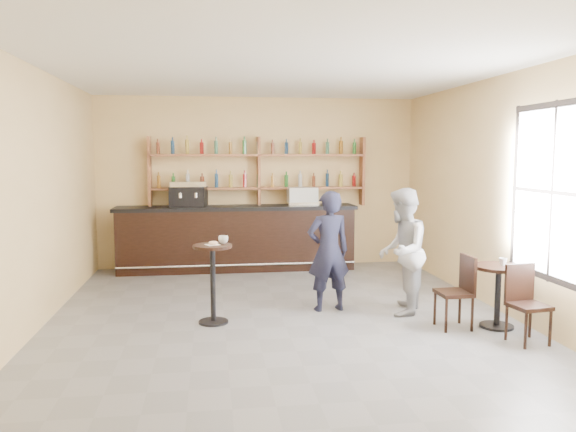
{
  "coord_description": "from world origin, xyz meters",
  "views": [
    {
      "loc": [
        -0.9,
        -7.16,
        2.13
      ],
      "look_at": [
        0.2,
        0.8,
        1.25
      ],
      "focal_mm": 35.0,
      "sensor_mm": 36.0,
      "label": 1
    }
  ],
  "objects": [
    {
      "name": "floor",
      "position": [
        0.0,
        0.0,
        0.0
      ],
      "size": [
        7.0,
        7.0,
        0.0
      ],
      "primitive_type": "plane",
      "color": "slate",
      "rests_on": "ground"
    },
    {
      "name": "ceiling",
      "position": [
        0.0,
        0.0,
        3.2
      ],
      "size": [
        7.0,
        7.0,
        0.0
      ],
      "primitive_type": "plane",
      "rotation": [
        3.14,
        0.0,
        0.0
      ],
      "color": "white",
      "rests_on": "wall_back"
    },
    {
      "name": "wall_back",
      "position": [
        0.0,
        3.5,
        1.6
      ],
      "size": [
        7.0,
        0.0,
        7.0
      ],
      "primitive_type": "plane",
      "rotation": [
        1.57,
        0.0,
        0.0
      ],
      "color": "#E6C282",
      "rests_on": "floor"
    },
    {
      "name": "wall_front",
      "position": [
        0.0,
        -3.5,
        1.6
      ],
      "size": [
        7.0,
        0.0,
        7.0
      ],
      "primitive_type": "plane",
      "rotation": [
        -1.57,
        0.0,
        0.0
      ],
      "color": "#E6C282",
      "rests_on": "floor"
    },
    {
      "name": "wall_left",
      "position": [
        -3.0,
        0.0,
        1.6
      ],
      "size": [
        0.0,
        7.0,
        7.0
      ],
      "primitive_type": "plane",
      "rotation": [
        1.57,
        0.0,
        1.57
      ],
      "color": "#E6C282",
      "rests_on": "floor"
    },
    {
      "name": "wall_right",
      "position": [
        3.0,
        0.0,
        1.6
      ],
      "size": [
        0.0,
        7.0,
        7.0
      ],
      "primitive_type": "plane",
      "rotation": [
        1.57,
        0.0,
        -1.57
      ],
      "color": "#E6C282",
      "rests_on": "floor"
    },
    {
      "name": "window_pane",
      "position": [
        2.99,
        -1.2,
        1.7
      ],
      "size": [
        0.0,
        2.0,
        2.0
      ],
      "primitive_type": "plane",
      "rotation": [
        1.57,
        0.0,
        -1.57
      ],
      "color": "white",
      "rests_on": "wall_right"
    },
    {
      "name": "window_frame",
      "position": [
        2.99,
        -1.2,
        1.7
      ],
      "size": [
        0.04,
        1.7,
        2.1
      ],
      "primitive_type": null,
      "color": "black",
      "rests_on": "wall_right"
    },
    {
      "name": "shelf_unit",
      "position": [
        0.0,
        3.37,
        1.81
      ],
      "size": [
        4.0,
        0.26,
        1.4
      ],
      "primitive_type": null,
      "color": "brown",
      "rests_on": "wall_back"
    },
    {
      "name": "liquor_bottles",
      "position": [
        0.0,
        3.37,
        1.98
      ],
      "size": [
        3.68,
        0.1,
        1.0
      ],
      "primitive_type": null,
      "color": "#8C5919",
      "rests_on": "shelf_unit"
    },
    {
      "name": "bar_counter",
      "position": [
        -0.43,
        3.15,
        0.59
      ],
      "size": [
        4.39,
        0.86,
        1.19
      ],
      "primitive_type": null,
      "color": "black",
      "rests_on": "floor"
    },
    {
      "name": "espresso_machine",
      "position": [
        -1.3,
        3.15,
        1.42
      ],
      "size": [
        0.7,
        0.51,
        0.46
      ],
      "primitive_type": null,
      "rotation": [
        0.0,
        0.0,
        -0.16
      ],
      "color": "black",
      "rests_on": "bar_counter"
    },
    {
      "name": "pastry_case",
      "position": [
        0.79,
        3.15,
        1.36
      ],
      "size": [
        0.56,
        0.45,
        0.33
      ],
      "primitive_type": null,
      "rotation": [
        0.0,
        0.0,
        -0.0
      ],
      "color": "silver",
      "rests_on": "bar_counter"
    },
    {
      "name": "pedestal_table",
      "position": [
        -0.89,
        -0.15,
        0.5
      ],
      "size": [
        0.61,
        0.61,
        1.01
      ],
      "primitive_type": null,
      "rotation": [
        0.0,
        0.0,
        -0.29
      ],
      "color": "black",
      "rests_on": "floor"
    },
    {
      "name": "napkin",
      "position": [
        -0.89,
        -0.15,
        1.01
      ],
      "size": [
        0.21,
        0.21,
        0.0
      ],
      "primitive_type": "cube",
      "rotation": [
        0.0,
        0.0,
        0.45
      ],
      "color": "white",
      "rests_on": "pedestal_table"
    },
    {
      "name": "donut",
      "position": [
        -0.88,
        -0.16,
        1.03
      ],
      "size": [
        0.15,
        0.15,
        0.04
      ],
      "primitive_type": "torus",
      "rotation": [
        0.0,
        0.0,
        0.44
      ],
      "color": "#D68B4E",
      "rests_on": "napkin"
    },
    {
      "name": "cup_pedestal",
      "position": [
        -0.75,
        -0.05,
        1.06
      ],
      "size": [
        0.15,
        0.15,
        0.1
      ],
      "primitive_type": "imported",
      "rotation": [
        0.0,
        0.0,
        -0.27
      ],
      "color": "white",
      "rests_on": "pedestal_table"
    },
    {
      "name": "man_main",
      "position": [
        0.68,
        0.24,
        0.82
      ],
      "size": [
        0.65,
        0.47,
        1.65
      ],
      "primitive_type": "imported",
      "rotation": [
        0.0,
        0.0,
        3.27
      ],
      "color": "black",
      "rests_on": "floor"
    },
    {
      "name": "cafe_table",
      "position": [
        2.59,
        -0.81,
        0.39
      ],
      "size": [
        0.68,
        0.68,
        0.78
      ],
      "primitive_type": null,
      "rotation": [
        0.0,
        0.0,
        -0.12
      ],
      "color": "black",
      "rests_on": "floor"
    },
    {
      "name": "cup_cafe",
      "position": [
        2.64,
        -0.81,
        0.82
      ],
      "size": [
        0.13,
        0.13,
        0.09
      ],
      "primitive_type": "imported",
      "rotation": [
        0.0,
        0.0,
        -0.33
      ],
      "color": "white",
      "rests_on": "cafe_table"
    },
    {
      "name": "chair_west",
      "position": [
        2.04,
        -0.76,
        0.45
      ],
      "size": [
        0.4,
        0.4,
        0.9
      ],
      "primitive_type": null,
      "rotation": [
        0.0,
        0.0,
        -1.56
      ],
      "color": "black",
      "rests_on": "floor"
    },
    {
      "name": "chair_south",
      "position": [
        2.64,
        -1.41,
        0.44
      ],
      "size": [
        0.43,
        0.43,
        0.89
      ],
      "primitive_type": null,
      "rotation": [
        0.0,
        0.0,
        0.15
      ],
      "color": "black",
      "rests_on": "floor"
    },
    {
      "name": "patron_second",
      "position": [
        1.62,
        -0.05,
        0.85
      ],
      "size": [
        0.94,
        1.02,
        1.69
      ],
      "primitive_type": "imported",
      "rotation": [
        0.0,
        0.0,
        -2.03
      ],
      "color": "#9E9DA3",
      "rests_on": "floor"
    }
  ]
}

